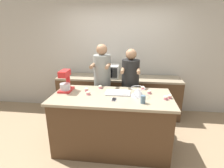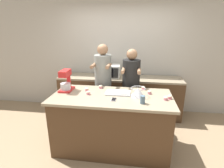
{
  "view_description": "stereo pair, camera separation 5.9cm",
  "coord_description": "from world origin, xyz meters",
  "px_view_note": "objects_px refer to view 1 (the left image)",
  "views": [
    {
      "loc": [
        0.32,
        -2.58,
        1.99
      ],
      "look_at": [
        0.0,
        0.05,
        1.14
      ],
      "focal_mm": 28.0,
      "sensor_mm": 36.0,
      "label": 1
    },
    {
      "loc": [
        0.37,
        -2.57,
        1.99
      ],
      "look_at": [
        0.0,
        0.05,
        1.14
      ],
      "focal_mm": 28.0,
      "sensor_mm": 36.0,
      "label": 2
    }
  ],
  "objects_px": {
    "baking_tray": "(118,93)",
    "cupcake_4": "(149,92)",
    "cupcake_3": "(143,88)",
    "cupcake_2": "(88,93)",
    "cupcake_1": "(170,96)",
    "cupcake_6": "(100,87)",
    "person_right": "(130,88)",
    "cupcake_5": "(166,98)",
    "cupcake_0": "(87,89)",
    "microwave_oven": "(108,71)",
    "drinking_glass": "(143,99)",
    "mixing_bowl": "(138,92)",
    "person_left": "(102,85)",
    "stand_mixer": "(65,82)",
    "cell_phone": "(114,99)"
  },
  "relations": [
    {
      "from": "cupcake_2",
      "to": "person_right",
      "type": "bearing_deg",
      "value": 47.79
    },
    {
      "from": "drinking_glass",
      "to": "cupcake_1",
      "type": "relative_size",
      "value": 1.85
    },
    {
      "from": "person_left",
      "to": "cupcake_0",
      "type": "relative_size",
      "value": 26.83
    },
    {
      "from": "cupcake_0",
      "to": "cupcake_5",
      "type": "height_order",
      "value": "same"
    },
    {
      "from": "mixing_bowl",
      "to": "microwave_oven",
      "type": "height_order",
      "value": "microwave_oven"
    },
    {
      "from": "stand_mixer",
      "to": "cupcake_1",
      "type": "distance_m",
      "value": 1.71
    },
    {
      "from": "cupcake_0",
      "to": "cupcake_5",
      "type": "xyz_separation_m",
      "value": [
        1.28,
        -0.22,
        0.0
      ]
    },
    {
      "from": "mixing_bowl",
      "to": "cupcake_3",
      "type": "height_order",
      "value": "mixing_bowl"
    },
    {
      "from": "cell_phone",
      "to": "cupcake_4",
      "type": "height_order",
      "value": "cupcake_4"
    },
    {
      "from": "person_right",
      "to": "cupcake_6",
      "type": "xyz_separation_m",
      "value": [
        -0.52,
        -0.4,
        0.14
      ]
    },
    {
      "from": "microwave_oven",
      "to": "drinking_glass",
      "type": "bearing_deg",
      "value": -64.85
    },
    {
      "from": "cupcake_3",
      "to": "cupcake_5",
      "type": "relative_size",
      "value": 1.0
    },
    {
      "from": "baking_tray",
      "to": "cupcake_2",
      "type": "xyz_separation_m",
      "value": [
        -0.47,
        -0.11,
        0.01
      ]
    },
    {
      "from": "microwave_oven",
      "to": "drinking_glass",
      "type": "distance_m",
      "value": 1.68
    },
    {
      "from": "baking_tray",
      "to": "drinking_glass",
      "type": "height_order",
      "value": "drinking_glass"
    },
    {
      "from": "baking_tray",
      "to": "cupcake_3",
      "type": "bearing_deg",
      "value": 32.34
    },
    {
      "from": "cupcake_1",
      "to": "cupcake_4",
      "type": "xyz_separation_m",
      "value": [
        -0.29,
        0.17,
        0.0
      ]
    },
    {
      "from": "drinking_glass",
      "to": "mixing_bowl",
      "type": "bearing_deg",
      "value": 103.86
    },
    {
      "from": "cupcake_3",
      "to": "cupcake_2",
      "type": "bearing_deg",
      "value": -157.43
    },
    {
      "from": "person_left",
      "to": "drinking_glass",
      "type": "height_order",
      "value": "person_left"
    },
    {
      "from": "drinking_glass",
      "to": "cupcake_1",
      "type": "distance_m",
      "value": 0.48
    },
    {
      "from": "stand_mixer",
      "to": "cupcake_4",
      "type": "bearing_deg",
      "value": 1.23
    },
    {
      "from": "cell_phone",
      "to": "cupcake_2",
      "type": "bearing_deg",
      "value": 159.97
    },
    {
      "from": "person_left",
      "to": "cupcake_5",
      "type": "relative_size",
      "value": 26.83
    },
    {
      "from": "cupcake_1",
      "to": "cupcake_6",
      "type": "relative_size",
      "value": 1.0
    },
    {
      "from": "mixing_bowl",
      "to": "cupcake_1",
      "type": "distance_m",
      "value": 0.49
    },
    {
      "from": "baking_tray",
      "to": "drinking_glass",
      "type": "distance_m",
      "value": 0.52
    },
    {
      "from": "baking_tray",
      "to": "person_left",
      "type": "bearing_deg",
      "value": 120.72
    },
    {
      "from": "stand_mixer",
      "to": "drinking_glass",
      "type": "bearing_deg",
      "value": -16.12
    },
    {
      "from": "person_right",
      "to": "cupcake_4",
      "type": "bearing_deg",
      "value": -59.94
    },
    {
      "from": "microwave_oven",
      "to": "cupcake_2",
      "type": "distance_m",
      "value": 1.29
    },
    {
      "from": "baking_tray",
      "to": "drinking_glass",
      "type": "bearing_deg",
      "value": -41.02
    },
    {
      "from": "mixing_bowl",
      "to": "cell_phone",
      "type": "height_order",
      "value": "mixing_bowl"
    },
    {
      "from": "drinking_glass",
      "to": "cupcake_0",
      "type": "height_order",
      "value": "drinking_glass"
    },
    {
      "from": "cupcake_5",
      "to": "cupcake_4",
      "type": "bearing_deg",
      "value": 134.75
    },
    {
      "from": "cupcake_0",
      "to": "cupcake_5",
      "type": "distance_m",
      "value": 1.3
    },
    {
      "from": "person_right",
      "to": "cupcake_2",
      "type": "bearing_deg",
      "value": -132.21
    },
    {
      "from": "cupcake_2",
      "to": "cupcake_6",
      "type": "height_order",
      "value": "same"
    },
    {
      "from": "cell_phone",
      "to": "microwave_oven",
      "type": "bearing_deg",
      "value": 101.29
    },
    {
      "from": "cupcake_2",
      "to": "cupcake_6",
      "type": "bearing_deg",
      "value": 67.62
    },
    {
      "from": "baking_tray",
      "to": "cupcake_4",
      "type": "distance_m",
      "value": 0.51
    },
    {
      "from": "microwave_oven",
      "to": "cupcake_5",
      "type": "height_order",
      "value": "microwave_oven"
    },
    {
      "from": "person_right",
      "to": "cupcake_4",
      "type": "height_order",
      "value": "person_right"
    },
    {
      "from": "baking_tray",
      "to": "cupcake_3",
      "type": "distance_m",
      "value": 0.49
    },
    {
      "from": "person_left",
      "to": "cupcake_3",
      "type": "height_order",
      "value": "person_left"
    },
    {
      "from": "baking_tray",
      "to": "cupcake_5",
      "type": "height_order",
      "value": "cupcake_5"
    },
    {
      "from": "mixing_bowl",
      "to": "cupcake_0",
      "type": "bearing_deg",
      "value": 171.97
    },
    {
      "from": "person_right",
      "to": "mixing_bowl",
      "type": "bearing_deg",
      "value": -78.98
    },
    {
      "from": "baking_tray",
      "to": "cupcake_4",
      "type": "bearing_deg",
      "value": 7.12
    },
    {
      "from": "person_right",
      "to": "cupcake_2",
      "type": "relative_size",
      "value": 25.54
    }
  ]
}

